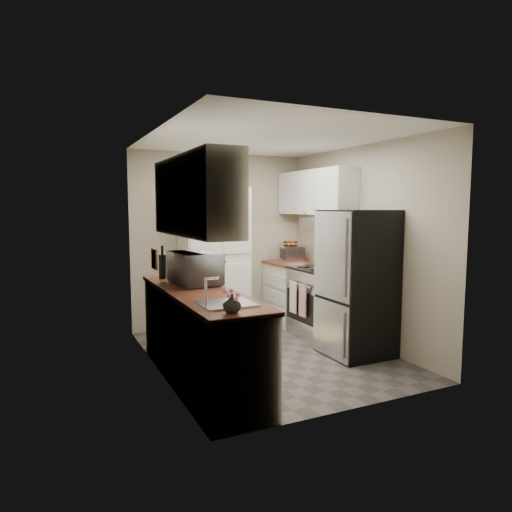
{
  "coord_description": "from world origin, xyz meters",
  "views": [
    {
      "loc": [
        -2.37,
        -4.65,
        1.74
      ],
      "look_at": [
        -0.1,
        0.15,
        1.16
      ],
      "focal_mm": 32.0,
      "sensor_mm": 36.0,
      "label": 1
    }
  ],
  "objects_px": {
    "electric_range": "(321,301)",
    "toaster_oven": "(292,253)",
    "refrigerator": "(357,283)",
    "wine_bottle": "(162,264)",
    "microwave": "(195,268)",
    "pantry_cabinet": "(214,260)"
  },
  "relations": [
    {
      "from": "electric_range",
      "to": "toaster_oven",
      "type": "relative_size",
      "value": 2.86
    },
    {
      "from": "refrigerator",
      "to": "wine_bottle",
      "type": "relative_size",
      "value": 4.93
    },
    {
      "from": "microwave",
      "to": "refrigerator",
      "type": "bearing_deg",
      "value": -106.33
    },
    {
      "from": "electric_range",
      "to": "toaster_oven",
      "type": "height_order",
      "value": "toaster_oven"
    },
    {
      "from": "wine_bottle",
      "to": "toaster_oven",
      "type": "height_order",
      "value": "wine_bottle"
    },
    {
      "from": "wine_bottle",
      "to": "refrigerator",
      "type": "bearing_deg",
      "value": -22.21
    },
    {
      "from": "pantry_cabinet",
      "to": "microwave",
      "type": "height_order",
      "value": "pantry_cabinet"
    },
    {
      "from": "electric_range",
      "to": "microwave",
      "type": "xyz_separation_m",
      "value": [
        -1.88,
        -0.45,
        0.61
      ]
    },
    {
      "from": "refrigerator",
      "to": "wine_bottle",
      "type": "height_order",
      "value": "refrigerator"
    },
    {
      "from": "microwave",
      "to": "wine_bottle",
      "type": "xyz_separation_m",
      "value": [
        -0.23,
        0.5,
        0.0
      ]
    },
    {
      "from": "refrigerator",
      "to": "wine_bottle",
      "type": "xyz_separation_m",
      "value": [
        -2.08,
        0.85,
        0.24
      ]
    },
    {
      "from": "refrigerator",
      "to": "toaster_oven",
      "type": "xyz_separation_m",
      "value": [
        0.12,
        1.75,
        0.18
      ]
    },
    {
      "from": "refrigerator",
      "to": "toaster_oven",
      "type": "relative_size",
      "value": 4.3
    },
    {
      "from": "wine_bottle",
      "to": "toaster_oven",
      "type": "relative_size",
      "value": 0.87
    },
    {
      "from": "electric_range",
      "to": "pantry_cabinet",
      "type": "bearing_deg",
      "value": 141.78
    },
    {
      "from": "electric_range",
      "to": "microwave",
      "type": "distance_m",
      "value": 2.03
    },
    {
      "from": "pantry_cabinet",
      "to": "wine_bottle",
      "type": "height_order",
      "value": "pantry_cabinet"
    },
    {
      "from": "wine_bottle",
      "to": "electric_range",
      "type": "bearing_deg",
      "value": -1.34
    },
    {
      "from": "electric_range",
      "to": "wine_bottle",
      "type": "relative_size",
      "value": 3.28
    },
    {
      "from": "wine_bottle",
      "to": "toaster_oven",
      "type": "bearing_deg",
      "value": 22.27
    },
    {
      "from": "microwave",
      "to": "wine_bottle",
      "type": "height_order",
      "value": "wine_bottle"
    },
    {
      "from": "refrigerator",
      "to": "microwave",
      "type": "distance_m",
      "value": 1.9
    }
  ]
}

